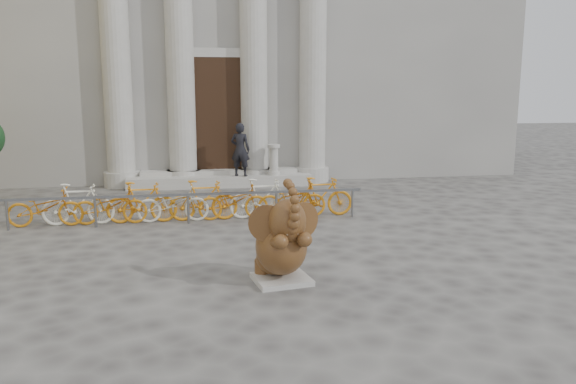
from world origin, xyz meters
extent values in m
plane|color=#474442|center=(0.00, 0.00, 0.00)|extent=(80.00, 80.00, 0.00)
cube|color=gray|center=(0.00, 15.00, 6.00)|extent=(22.00, 10.00, 12.00)
cube|color=black|center=(0.00, 9.92, 2.30)|extent=(2.40, 0.16, 4.00)
cylinder|color=#A8A59E|center=(-3.20, 9.80, 4.00)|extent=(0.90, 0.90, 8.00)
cylinder|color=#A8A59E|center=(-1.20, 9.80, 4.00)|extent=(0.90, 0.90, 8.00)
cylinder|color=#A8A59E|center=(1.20, 9.80, 4.00)|extent=(0.90, 0.90, 8.00)
cylinder|color=#A8A59E|center=(3.20, 9.80, 4.00)|extent=(0.90, 0.90, 8.00)
cube|color=#A8A59E|center=(0.00, 9.40, 0.18)|extent=(6.00, 1.20, 0.36)
cube|color=#A8A59E|center=(0.52, -0.33, 0.04)|extent=(1.01, 0.93, 0.09)
ellipsoid|color=black|center=(0.49, -0.14, 0.36)|extent=(0.85, 0.82, 0.57)
ellipsoid|color=black|center=(0.52, -0.31, 0.60)|extent=(1.02, 1.19, 0.92)
cylinder|color=black|center=(0.23, -0.06, 0.20)|extent=(0.31, 0.31, 0.23)
cylinder|color=black|center=(0.71, 0.01, 0.20)|extent=(0.31, 0.31, 0.23)
cylinder|color=black|center=(0.38, -0.70, 0.78)|extent=(0.30, 0.56, 0.35)
cylinder|color=black|center=(0.77, -0.63, 0.78)|extent=(0.30, 0.56, 0.35)
ellipsoid|color=black|center=(0.57, -0.63, 1.10)|extent=(0.69, 0.66, 0.71)
cylinder|color=black|center=(0.25, -0.57, 1.07)|extent=(0.60, 0.13, 0.60)
cylinder|color=black|center=(0.85, -0.48, 1.07)|extent=(0.56, 0.32, 0.60)
cone|color=beige|center=(0.49, -0.82, 0.96)|extent=(0.14, 0.21, 0.10)
cone|color=beige|center=(0.70, -0.79, 0.96)|extent=(0.08, 0.21, 0.10)
cube|color=slate|center=(-1.02, 4.14, 0.70)|extent=(8.49, 0.06, 0.06)
cylinder|color=slate|center=(-5.07, 4.14, 0.35)|extent=(0.06, 0.06, 0.70)
cylinder|color=slate|center=(-3.15, 4.14, 0.35)|extent=(0.06, 0.06, 0.70)
cylinder|color=slate|center=(-1.02, 4.14, 0.35)|extent=(0.06, 0.06, 0.70)
cylinder|color=slate|center=(1.10, 4.14, 0.35)|extent=(0.06, 0.06, 0.70)
cylinder|color=slate|center=(3.02, 4.14, 0.35)|extent=(0.06, 0.06, 0.70)
imported|color=orange|center=(-4.30, 4.39, 0.50)|extent=(1.70, 0.50, 1.00)
imported|color=silver|center=(-3.57, 4.39, 0.50)|extent=(1.66, 0.47, 1.00)
imported|color=orange|center=(-2.85, 4.39, 0.50)|extent=(1.70, 0.50, 1.00)
imported|color=orange|center=(-2.12, 4.39, 0.50)|extent=(1.66, 0.47, 1.00)
imported|color=silver|center=(-1.39, 4.39, 0.50)|extent=(1.70, 0.50, 1.00)
imported|color=orange|center=(-0.66, 4.39, 0.50)|extent=(1.66, 0.47, 1.00)
imported|color=orange|center=(0.07, 4.39, 0.50)|extent=(1.70, 0.50, 1.00)
imported|color=silver|center=(0.80, 4.39, 0.50)|extent=(1.66, 0.47, 1.00)
imported|color=orange|center=(1.53, 4.39, 0.50)|extent=(1.70, 0.50, 1.00)
imported|color=orange|center=(2.26, 4.39, 0.50)|extent=(1.66, 0.47, 1.00)
imported|color=black|center=(0.65, 9.05, 1.23)|extent=(0.74, 0.62, 1.74)
cylinder|color=#A8A59E|center=(1.75, 9.10, 0.42)|extent=(0.41, 0.41, 0.12)
cylinder|color=#A8A59E|center=(1.75, 9.10, 0.83)|extent=(0.29, 0.29, 0.93)
cylinder|color=#A8A59E|center=(1.75, 9.10, 1.32)|extent=(0.41, 0.41, 0.10)
camera|label=1|loc=(-0.87, -9.14, 3.15)|focal=35.00mm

